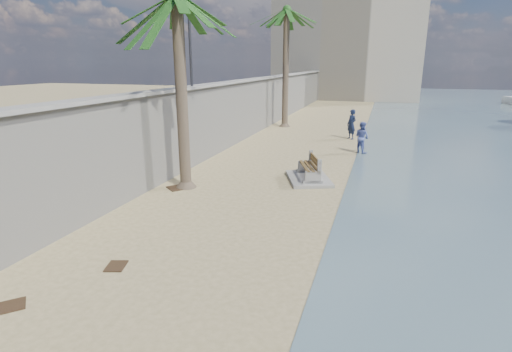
# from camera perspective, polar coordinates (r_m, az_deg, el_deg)

# --- Properties ---
(seawall) EXTENTS (0.45, 70.00, 3.50)m
(seawall) POSITION_cam_1_polar(r_m,az_deg,el_deg) (26.03, -1.17, 9.59)
(seawall) COLOR gray
(seawall) RESTS_ON ground_plane
(wall_cap) EXTENTS (0.80, 70.00, 0.12)m
(wall_cap) POSITION_cam_1_polar(r_m,az_deg,el_deg) (25.89, -1.19, 13.55)
(wall_cap) COLOR gray
(wall_cap) RESTS_ON seawall
(end_building) EXTENTS (18.00, 12.00, 14.00)m
(end_building) POSITION_cam_1_polar(r_m,az_deg,el_deg) (56.76, 13.12, 17.97)
(end_building) COLOR #B7AA93
(end_building) RESTS_ON ground_plane
(bench_far) EXTENTS (2.31, 2.73, 0.97)m
(bench_far) POSITION_cam_1_polar(r_m,az_deg,el_deg) (16.32, 7.57, 0.83)
(bench_far) COLOR gray
(bench_far) RESTS_ON ground_plane
(palm_mid) EXTENTS (5.00, 5.00, 7.68)m
(palm_mid) POSITION_cam_1_polar(r_m,az_deg,el_deg) (15.06, -11.27, 23.48)
(palm_mid) COLOR brown
(palm_mid) RESTS_ON ground_plane
(palm_back) EXTENTS (5.00, 5.00, 9.02)m
(palm_back) POSITION_cam_1_polar(r_m,az_deg,el_deg) (29.94, 4.43, 22.34)
(palm_back) COLOR brown
(palm_back) RESTS_ON ground_plane
(streetlight) EXTENTS (0.28, 0.28, 5.12)m
(streetlight) POSITION_cam_1_polar(r_m,az_deg,el_deg) (18.54, -9.58, 21.96)
(streetlight) COLOR #2D2D33
(streetlight) RESTS_ON wall_cap
(person_a) EXTENTS (0.91, 0.90, 2.11)m
(person_a) POSITION_cam_1_polar(r_m,az_deg,el_deg) (25.62, 13.52, 7.49)
(person_a) COLOR #151E3B
(person_a) RESTS_ON ground_plane
(person_b) EXTENTS (1.12, 1.09, 1.84)m
(person_b) POSITION_cam_1_polar(r_m,az_deg,el_deg) (21.81, 14.90, 5.60)
(person_b) COLOR #4F5EA5
(person_b) RESTS_ON ground_plane
(debris_b) EXTENTS (0.73, 0.73, 0.03)m
(debris_b) POSITION_cam_1_polar(r_m,az_deg,el_deg) (9.60, -31.80, -15.54)
(debris_b) COLOR #382616
(debris_b) RESTS_ON ground_plane
(debris_c) EXTENTS (0.90, 0.88, 0.03)m
(debris_c) POSITION_cam_1_polar(r_m,az_deg,el_deg) (15.55, -11.36, -1.69)
(debris_c) COLOR #382616
(debris_c) RESTS_ON ground_plane
(debris_d) EXTENTS (0.56, 0.64, 0.03)m
(debris_d) POSITION_cam_1_polar(r_m,az_deg,el_deg) (10.20, -19.36, -12.04)
(debris_d) COLOR #382616
(debris_d) RESTS_ON ground_plane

